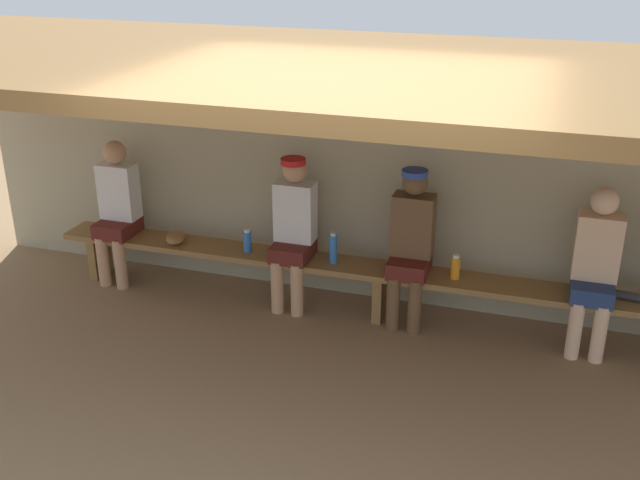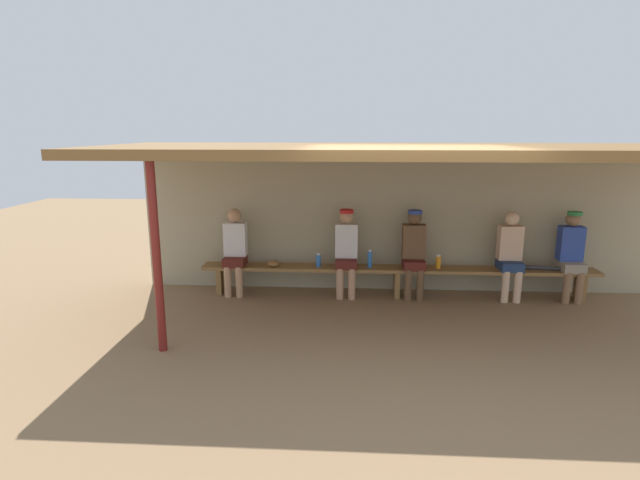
{
  "view_description": "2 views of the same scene",
  "coord_description": "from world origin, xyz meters",
  "px_view_note": "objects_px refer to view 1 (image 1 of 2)",
  "views": [
    {
      "loc": [
        1.27,
        -4.13,
        3.2
      ],
      "look_at": [
        -0.4,
        1.1,
        0.85
      ],
      "focal_mm": 42.82,
      "sensor_mm": 36.0,
      "label": 1
    },
    {
      "loc": [
        -0.75,
        -5.82,
        2.53
      ],
      "look_at": [
        -1.16,
        1.14,
        0.97
      ],
      "focal_mm": 27.88,
      "sensor_mm": 36.0,
      "label": 2
    }
  ],
  "objects_px": {
    "bench": "(381,276)",
    "water_bottle_orange": "(333,248)",
    "baseball_glove_dark_brown": "(175,238)",
    "player_shirtless_tan": "(117,206)",
    "player_leftmost": "(411,240)",
    "water_bottle_blue": "(455,267)",
    "water_bottle_clear": "(247,241)",
    "player_in_white": "(596,265)",
    "player_in_red": "(293,226)"
  },
  "relations": [
    {
      "from": "water_bottle_blue",
      "to": "water_bottle_orange",
      "type": "height_order",
      "value": "water_bottle_orange"
    },
    {
      "from": "water_bottle_blue",
      "to": "water_bottle_clear",
      "type": "bearing_deg",
      "value": -179.63
    },
    {
      "from": "water_bottle_clear",
      "to": "baseball_glove_dark_brown",
      "type": "distance_m",
      "value": 0.7
    },
    {
      "from": "player_in_red",
      "to": "water_bottle_clear",
      "type": "relative_size",
      "value": 6.45
    },
    {
      "from": "water_bottle_clear",
      "to": "water_bottle_orange",
      "type": "bearing_deg",
      "value": 0.29
    },
    {
      "from": "water_bottle_blue",
      "to": "water_bottle_orange",
      "type": "xyz_separation_m",
      "value": [
        -1.04,
        -0.01,
        0.03
      ]
    },
    {
      "from": "player_in_red",
      "to": "water_bottle_blue",
      "type": "xyz_separation_m",
      "value": [
        1.4,
        -0.01,
        -0.19
      ]
    },
    {
      "from": "baseball_glove_dark_brown",
      "to": "player_in_red",
      "type": "bearing_deg",
      "value": -109.25
    },
    {
      "from": "player_shirtless_tan",
      "to": "baseball_glove_dark_brown",
      "type": "xyz_separation_m",
      "value": [
        0.6,
        -0.03,
        -0.22
      ]
    },
    {
      "from": "water_bottle_clear",
      "to": "water_bottle_orange",
      "type": "xyz_separation_m",
      "value": [
        0.79,
        0.0,
        0.03
      ]
    },
    {
      "from": "bench",
      "to": "player_shirtless_tan",
      "type": "relative_size",
      "value": 4.49
    },
    {
      "from": "water_bottle_clear",
      "to": "water_bottle_orange",
      "type": "height_order",
      "value": "water_bottle_orange"
    },
    {
      "from": "bench",
      "to": "water_bottle_clear",
      "type": "xyz_separation_m",
      "value": [
        -1.21,
        -0.01,
        0.17
      ]
    },
    {
      "from": "water_bottle_clear",
      "to": "baseball_glove_dark_brown",
      "type": "relative_size",
      "value": 0.87
    },
    {
      "from": "water_bottle_clear",
      "to": "player_leftmost",
      "type": "bearing_deg",
      "value": 0.7
    },
    {
      "from": "bench",
      "to": "player_shirtless_tan",
      "type": "height_order",
      "value": "player_shirtless_tan"
    },
    {
      "from": "player_shirtless_tan",
      "to": "baseball_glove_dark_brown",
      "type": "distance_m",
      "value": 0.64
    },
    {
      "from": "player_leftmost",
      "to": "water_bottle_orange",
      "type": "height_order",
      "value": "player_leftmost"
    },
    {
      "from": "water_bottle_blue",
      "to": "baseball_glove_dark_brown",
      "type": "bearing_deg",
      "value": -179.35
    },
    {
      "from": "player_shirtless_tan",
      "to": "water_bottle_blue",
      "type": "height_order",
      "value": "player_shirtless_tan"
    },
    {
      "from": "bench",
      "to": "player_in_red",
      "type": "height_order",
      "value": "player_in_red"
    },
    {
      "from": "bench",
      "to": "player_shirtless_tan",
      "type": "xyz_separation_m",
      "value": [
        -2.5,
        0.0,
        0.34
      ]
    },
    {
      "from": "water_bottle_clear",
      "to": "water_bottle_blue",
      "type": "distance_m",
      "value": 1.82
    },
    {
      "from": "player_in_red",
      "to": "baseball_glove_dark_brown",
      "type": "height_order",
      "value": "player_in_red"
    },
    {
      "from": "bench",
      "to": "water_bottle_orange",
      "type": "xyz_separation_m",
      "value": [
        -0.42,
        -0.01,
        0.2
      ]
    },
    {
      "from": "player_shirtless_tan",
      "to": "baseball_glove_dark_brown",
      "type": "height_order",
      "value": "player_shirtless_tan"
    },
    {
      "from": "player_leftmost",
      "to": "player_in_red",
      "type": "distance_m",
      "value": 1.02
    },
    {
      "from": "player_in_white",
      "to": "bench",
      "type": "bearing_deg",
      "value": -179.89
    },
    {
      "from": "water_bottle_blue",
      "to": "player_in_white",
      "type": "bearing_deg",
      "value": 0.29
    },
    {
      "from": "player_shirtless_tan",
      "to": "water_bottle_blue",
      "type": "xyz_separation_m",
      "value": [
        3.12,
        -0.01,
        -0.17
      ]
    },
    {
      "from": "bench",
      "to": "player_leftmost",
      "type": "bearing_deg",
      "value": 0.85
    },
    {
      "from": "player_in_white",
      "to": "water_bottle_clear",
      "type": "distance_m",
      "value": 2.89
    },
    {
      "from": "player_in_white",
      "to": "water_bottle_blue",
      "type": "relative_size",
      "value": 6.35
    },
    {
      "from": "player_in_red",
      "to": "water_bottle_orange",
      "type": "height_order",
      "value": "player_in_red"
    },
    {
      "from": "player_in_white",
      "to": "player_in_red",
      "type": "relative_size",
      "value": 0.99
    },
    {
      "from": "player_in_red",
      "to": "water_bottle_blue",
      "type": "bearing_deg",
      "value": -0.24
    },
    {
      "from": "player_in_red",
      "to": "baseball_glove_dark_brown",
      "type": "relative_size",
      "value": 5.6
    },
    {
      "from": "bench",
      "to": "baseball_glove_dark_brown",
      "type": "height_order",
      "value": "baseball_glove_dark_brown"
    },
    {
      "from": "player_shirtless_tan",
      "to": "water_bottle_clear",
      "type": "height_order",
      "value": "player_shirtless_tan"
    },
    {
      "from": "bench",
      "to": "baseball_glove_dark_brown",
      "type": "relative_size",
      "value": 25.0
    },
    {
      "from": "player_in_white",
      "to": "player_leftmost",
      "type": "xyz_separation_m",
      "value": [
        -1.44,
        0.0,
        0.02
      ]
    },
    {
      "from": "water_bottle_blue",
      "to": "baseball_glove_dark_brown",
      "type": "relative_size",
      "value": 0.88
    },
    {
      "from": "water_bottle_clear",
      "to": "water_bottle_blue",
      "type": "xyz_separation_m",
      "value": [
        1.82,
        0.01,
        0.0
      ]
    },
    {
      "from": "bench",
      "to": "player_in_white",
      "type": "bearing_deg",
      "value": 0.11
    },
    {
      "from": "player_shirtless_tan",
      "to": "player_in_red",
      "type": "xyz_separation_m",
      "value": [
        1.72,
        0.0,
        0.02
      ]
    },
    {
      "from": "water_bottle_blue",
      "to": "player_shirtless_tan",
      "type": "bearing_deg",
      "value": 179.9
    },
    {
      "from": "player_shirtless_tan",
      "to": "water_bottle_orange",
      "type": "bearing_deg",
      "value": -0.36
    },
    {
      "from": "player_leftmost",
      "to": "water_bottle_blue",
      "type": "xyz_separation_m",
      "value": [
        0.38,
        -0.01,
        -0.19
      ]
    },
    {
      "from": "water_bottle_orange",
      "to": "baseball_glove_dark_brown",
      "type": "xyz_separation_m",
      "value": [
        -1.49,
        -0.02,
        -0.09
      ]
    },
    {
      "from": "player_in_white",
      "to": "water_bottle_clear",
      "type": "bearing_deg",
      "value": -179.66
    }
  ]
}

